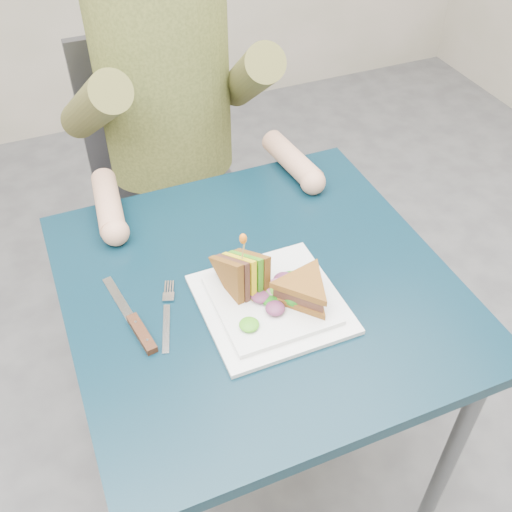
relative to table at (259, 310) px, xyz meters
name	(u,v)px	position (x,y,z in m)	size (l,w,h in m)	color
ground	(258,464)	(0.00, 0.00, -0.65)	(4.00, 4.00, 0.00)	#555557
table	(259,310)	(0.00, 0.00, 0.00)	(0.75, 0.75, 0.73)	black
chair	(167,169)	(0.00, 0.72, -0.11)	(0.42, 0.40, 0.93)	#47474C
diner	(164,68)	(0.00, 0.61, 0.26)	(0.54, 0.59, 0.74)	brown
plate	(271,302)	(0.00, -0.06, 0.09)	(0.26, 0.26, 0.02)	white
sandwich_flat	(304,290)	(0.05, -0.09, 0.12)	(0.18, 0.18, 0.05)	brown
sandwich_upright	(244,275)	(-0.04, -0.02, 0.13)	(0.09, 0.15, 0.15)	brown
fork	(167,317)	(-0.19, -0.02, 0.08)	(0.07, 0.17, 0.01)	silver
knife	(137,327)	(-0.25, -0.02, 0.09)	(0.06, 0.22, 0.02)	silver
toothpick	(243,250)	(-0.04, -0.02, 0.20)	(0.00, 0.00, 0.06)	tan
toothpick_frill	(243,239)	(-0.04, -0.02, 0.23)	(0.01, 0.01, 0.02)	orange
lettuce_spill	(271,290)	(0.00, -0.05, 0.11)	(0.15, 0.13, 0.02)	#337A14
onion_ring	(277,289)	(0.01, -0.06, 0.11)	(0.04, 0.04, 0.01)	#9E4C7A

